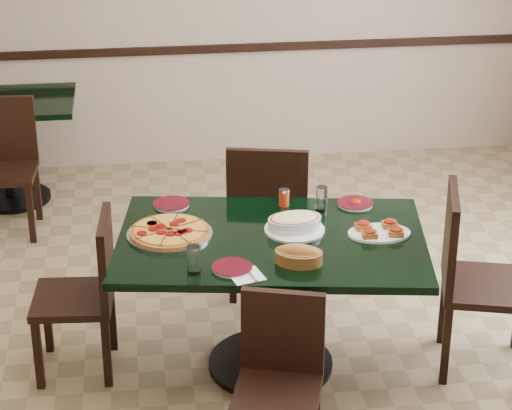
{
  "coord_description": "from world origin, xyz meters",
  "views": [
    {
      "loc": [
        -0.64,
        -4.55,
        2.95
      ],
      "look_at": [
        -0.06,
        0.0,
        0.85
      ],
      "focal_mm": 70.0,
      "sensor_mm": 36.0,
      "label": 1
    }
  ],
  "objects": [
    {
      "name": "floor",
      "position": [
        0.0,
        0.0,
        0.0
      ],
      "size": [
        5.5,
        5.5,
        0.0
      ],
      "primitive_type": "plane",
      "color": "#8D7651",
      "rests_on": "ground"
    },
    {
      "name": "room_shell",
      "position": [
        1.02,
        1.73,
        1.17
      ],
      "size": [
        5.5,
        5.5,
        5.5
      ],
      "color": "white",
      "rests_on": "floor"
    },
    {
      "name": "main_table",
      "position": [
        -0.0,
        -0.18,
        0.57
      ],
      "size": [
        1.65,
        1.2,
        0.75
      ],
      "rotation": [
        0.0,
        0.0,
        -0.15
      ],
      "color": "black",
      "rests_on": "floor"
    },
    {
      "name": "back_table",
      "position": [
        -1.54,
        2.17,
        0.52
      ],
      "size": [
        0.97,
        0.71,
        0.75
      ],
      "rotation": [
        0.0,
        0.0,
        0.0
      ],
      "color": "black",
      "rests_on": "floor"
    },
    {
      "name": "chair_far",
      "position": [
        0.09,
        0.57,
        0.54
      ],
      "size": [
        0.54,
        0.54,
        0.97
      ],
      "rotation": [
        0.0,
        0.0,
        2.92
      ],
      "color": "black",
      "rests_on": "floor"
    },
    {
      "name": "chair_near",
      "position": [
        -0.06,
        -0.89,
        0.44
      ],
      "size": [
        0.46,
        0.46,
        0.8
      ],
      "rotation": [
        0.0,
        0.0,
        -0.29
      ],
      "color": "black",
      "rests_on": "floor"
    },
    {
      "name": "chair_right",
      "position": [
        1.0,
        -0.28,
        0.55
      ],
      "size": [
        0.56,
        0.56,
        0.98
      ],
      "rotation": [
        0.0,
        0.0,
        1.31
      ],
      "color": "black",
      "rests_on": "floor"
    },
    {
      "name": "chair_left",
      "position": [
        -0.92,
        -0.07,
        0.48
      ],
      "size": [
        0.43,
        0.43,
        0.86
      ],
      "rotation": [
        0.0,
        0.0,
        -1.64
      ],
      "color": "black",
      "rests_on": "floor"
    },
    {
      "name": "back_chair_near",
      "position": [
        -1.51,
        1.72,
        0.49
      ],
      "size": [
        0.43,
        0.43,
        0.89
      ],
      "rotation": [
        0.0,
        0.0,
        -0.05
      ],
      "color": "black",
      "rests_on": "floor"
    },
    {
      "name": "pepperoni_pizza",
      "position": [
        -0.5,
        -0.08,
        0.77
      ],
      "size": [
        0.43,
        0.43,
        0.04
      ],
      "rotation": [
        0.0,
        0.0,
        -0.29
      ],
      "color": "silver",
      "rests_on": "main_table"
    },
    {
      "name": "lasagna_casserole",
      "position": [
        0.13,
        -0.11,
        0.8
      ],
      "size": [
        0.3,
        0.3,
        0.09
      ],
      "rotation": [
        0.0,
        0.0,
        0.14
      ],
      "color": "silver",
      "rests_on": "main_table"
    },
    {
      "name": "bread_basket",
      "position": [
        0.09,
        -0.45,
        0.79
      ],
      "size": [
        0.26,
        0.22,
        0.1
      ],
      "rotation": [
        0.0,
        0.0,
        -0.32
      ],
      "color": "brown",
      "rests_on": "main_table"
    },
    {
      "name": "bruschetta_platter",
      "position": [
        0.54,
        -0.21,
        0.77
      ],
      "size": [
        0.32,
        0.22,
        0.05
      ],
      "rotation": [
        0.0,
        0.0,
        -0.02
      ],
      "color": "silver",
      "rests_on": "main_table"
    },
    {
      "name": "side_plate_near",
      "position": [
        -0.23,
        -0.47,
        0.76
      ],
      "size": [
        0.19,
        0.19,
        0.02
      ],
      "rotation": [
        0.0,
        0.0,
        -0.27
      ],
      "color": "silver",
      "rests_on": "main_table"
    },
    {
      "name": "side_plate_far_r",
      "position": [
        0.5,
        0.16,
        0.76
      ],
      "size": [
        0.19,
        0.19,
        0.03
      ],
      "rotation": [
        0.0,
        0.0,
        -0.39
      ],
      "color": "silver",
      "rests_on": "main_table"
    },
    {
      "name": "side_plate_far_l",
      "position": [
        -0.47,
        0.27,
        0.76
      ],
      "size": [
        0.19,
        0.19,
        0.02
      ],
      "rotation": [
        0.0,
        0.0,
        -0.03
      ],
      "color": "silver",
      "rests_on": "main_table"
    },
    {
      "name": "napkin_setting",
      "position": [
        -0.17,
        -0.55,
        0.75
      ],
      "size": [
        0.18,
        0.18,
        0.01
      ],
      "rotation": [
        0.0,
        0.0,
        0.26
      ],
      "color": "white",
      "rests_on": "main_table"
    },
    {
      "name": "water_glass_a",
      "position": [
        0.3,
        0.11,
        0.82
      ],
      "size": [
        0.06,
        0.06,
        0.13
      ],
      "primitive_type": "cylinder",
      "color": "silver",
      "rests_on": "main_table"
    },
    {
      "name": "water_glass_b",
      "position": [
        -0.41,
        -0.49,
        0.82
      ],
      "size": [
        0.06,
        0.06,
        0.14
      ],
      "primitive_type": "cylinder",
      "color": "silver",
      "rests_on": "main_table"
    },
    {
      "name": "pepper_shaker",
      "position": [
        0.12,
        0.2,
        0.8
      ],
      "size": [
        0.06,
        0.06,
        0.09
      ],
      "color": "#AE3512",
      "rests_on": "main_table"
    }
  ]
}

